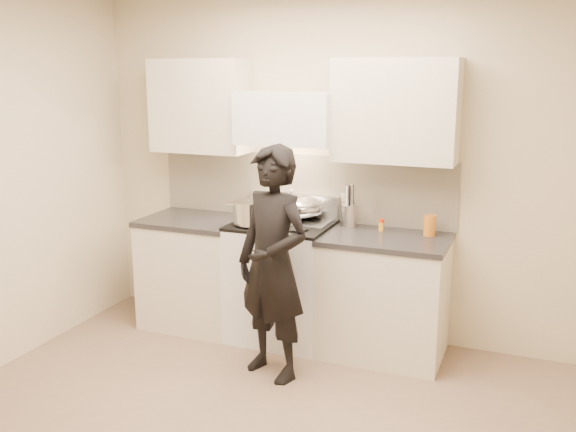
{
  "coord_description": "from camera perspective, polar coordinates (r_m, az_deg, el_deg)",
  "views": [
    {
      "loc": [
        1.55,
        -3.07,
        2.13
      ],
      "look_at": [
        -0.1,
        1.05,
        1.1
      ],
      "focal_mm": 40.0,
      "sensor_mm": 36.0,
      "label": 1
    }
  ],
  "objects": [
    {
      "name": "room_shell",
      "position": [
        3.83,
        -3.21,
        5.05
      ],
      "size": [
        4.04,
        3.54,
        2.7
      ],
      "color": "#C3B494",
      "rests_on": "ground"
    },
    {
      "name": "stove",
      "position": [
        5.13,
        -0.55,
        -5.76
      ],
      "size": [
        0.76,
        0.65,
        0.96
      ],
      "color": "silver",
      "rests_on": "ground"
    },
    {
      "name": "counter_right",
      "position": [
        4.9,
        8.53,
        -7.01
      ],
      "size": [
        0.92,
        0.67,
        0.92
      ],
      "color": "beige",
      "rests_on": "ground"
    },
    {
      "name": "counter_left",
      "position": [
        5.47,
        -8.16,
        -4.86
      ],
      "size": [
        0.82,
        0.67,
        0.92
      ],
      "color": "beige",
      "rests_on": "ground"
    },
    {
      "name": "wok",
      "position": [
        5.07,
        1.26,
        0.8
      ],
      "size": [
        0.36,
        0.43,
        0.29
      ],
      "color": "silver",
      "rests_on": "stove"
    },
    {
      "name": "stock_pot",
      "position": [
        4.93,
        -3.36,
        0.33
      ],
      "size": [
        0.36,
        0.34,
        0.18
      ],
      "color": "silver",
      "rests_on": "stove"
    },
    {
      "name": "utensil_crock",
      "position": [
        5.0,
        5.43,
        0.18
      ],
      "size": [
        0.12,
        0.12,
        0.33
      ],
      "color": "beige",
      "rests_on": "counter_right"
    },
    {
      "name": "spice_jar",
      "position": [
        4.92,
        8.3,
        -0.79
      ],
      "size": [
        0.04,
        0.04,
        0.09
      ],
      "color": "orange",
      "rests_on": "counter_right"
    },
    {
      "name": "oil_glass",
      "position": [
        4.83,
        12.48,
        -0.81
      ],
      "size": [
        0.09,
        0.09,
        0.16
      ],
      "color": "#BB6419",
      "rests_on": "counter_right"
    },
    {
      "name": "person",
      "position": [
        4.41,
        -1.35,
        -4.28
      ],
      "size": [
        0.7,
        0.58,
        1.64
      ],
      "primitive_type": "imported",
      "rotation": [
        0.0,
        0.0,
        -0.37
      ],
      "color": "black",
      "rests_on": "ground"
    }
  ]
}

